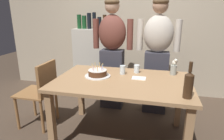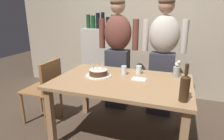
{
  "view_description": "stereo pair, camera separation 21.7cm",
  "coord_description": "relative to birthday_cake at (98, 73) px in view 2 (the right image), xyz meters",
  "views": [
    {
      "loc": [
        0.36,
        -2.01,
        1.46
      ],
      "look_at": [
        -0.12,
        0.02,
        0.84
      ],
      "focal_mm": 30.9,
      "sensor_mm": 36.0,
      "label": 1
    },
    {
      "loc": [
        0.57,
        -1.94,
        1.46
      ],
      "look_at": [
        -0.12,
        0.02,
        0.84
      ],
      "focal_mm": 30.9,
      "sensor_mm": 36.0,
      "label": 2
    }
  ],
  "objects": [
    {
      "name": "dining_table",
      "position": [
        0.3,
        -0.05,
        -0.13
      ],
      "size": [
        1.5,
        0.96,
        0.74
      ],
      "color": "#A37A51",
      "rests_on": "ground_plane"
    },
    {
      "name": "dining_chair",
      "position": [
        -0.75,
        -0.02,
        -0.26
      ],
      "size": [
        0.42,
        0.42,
        0.87
      ],
      "rotation": [
        0.0,
        0.0,
        -1.57
      ],
      "color": "olive",
      "rests_on": "ground_plane"
    },
    {
      "name": "person_woman_cardigan",
      "position": [
        0.67,
        0.73,
        0.1
      ],
      "size": [
        0.61,
        0.27,
        1.66
      ],
      "rotation": [
        0.0,
        0.0,
        3.14
      ],
      "color": "#33333D",
      "rests_on": "ground_plane"
    },
    {
      "name": "shelf_cabinet",
      "position": [
        -0.5,
        1.28,
        -0.16
      ],
      "size": [
        0.67,
        0.3,
        1.47
      ],
      "color": "beige",
      "rests_on": "ground_plane"
    },
    {
      "name": "flower_vase",
      "position": [
        0.87,
        0.28,
        0.05
      ],
      "size": [
        0.08,
        0.08,
        0.2
      ],
      "color": "#999E93",
      "rests_on": "dining_table"
    },
    {
      "name": "ground_plane",
      "position": [
        0.3,
        -0.05,
        -0.78
      ],
      "size": [
        10.0,
        10.0,
        0.0
      ],
      "primitive_type": "plane",
      "color": "#47382B"
    },
    {
      "name": "birthday_cake",
      "position": [
        0.0,
        0.0,
        0.0
      ],
      "size": [
        0.3,
        0.3,
        0.15
      ],
      "color": "white",
      "rests_on": "dining_table"
    },
    {
      "name": "napkin_stack",
      "position": [
        0.48,
        0.04,
        -0.03
      ],
      "size": [
        0.16,
        0.12,
        0.01
      ],
      "primitive_type": "cube",
      "rotation": [
        0.0,
        0.0,
        -0.0
      ],
      "color": "white",
      "rests_on": "dining_table"
    },
    {
      "name": "back_wall",
      "position": [
        0.3,
        1.5,
        0.52
      ],
      "size": [
        5.2,
        0.1,
        2.6
      ],
      "primitive_type": "cube",
      "color": "tan",
      "rests_on": "ground_plane"
    },
    {
      "name": "wine_bottle",
      "position": [
        0.95,
        -0.38,
        0.09
      ],
      "size": [
        0.08,
        0.08,
        0.33
      ],
      "color": "#382314",
      "rests_on": "dining_table"
    },
    {
      "name": "water_glass_near",
      "position": [
        0.43,
        0.25,
        0.01
      ],
      "size": [
        0.07,
        0.07,
        0.1
      ],
      "primitive_type": "cylinder",
      "color": "silver",
      "rests_on": "dining_table"
    },
    {
      "name": "water_glass_far",
      "position": [
        0.27,
        0.16,
        0.02
      ],
      "size": [
        0.07,
        0.07,
        0.11
      ],
      "primitive_type": "cylinder",
      "color": "silver",
      "rests_on": "dining_table"
    },
    {
      "name": "person_man_bearded",
      "position": [
        0.0,
        0.73,
        0.1
      ],
      "size": [
        0.61,
        0.27,
        1.66
      ],
      "rotation": [
        0.0,
        0.0,
        3.14
      ],
      "color": "#33333D",
      "rests_on": "ground_plane"
    }
  ]
}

